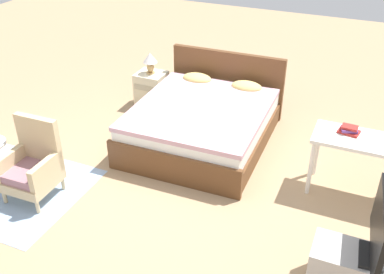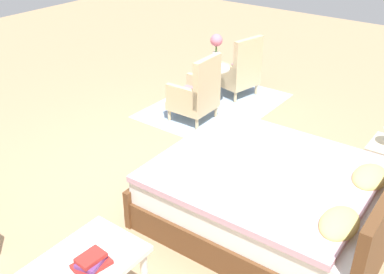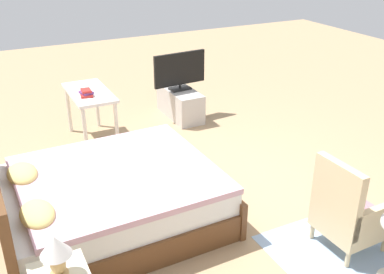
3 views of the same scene
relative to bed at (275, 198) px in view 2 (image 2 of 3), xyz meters
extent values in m
plane|color=#A38460|center=(0.06, -1.13, -0.30)|extent=(16.00, 16.00, 0.00)
cube|color=#8EA8C6|center=(-1.87, -1.94, -0.29)|extent=(2.10, 1.50, 0.01)
cube|color=brown|center=(0.00, -0.05, -0.16)|extent=(1.74, 2.14, 0.28)
cube|color=white|center=(0.00, -0.05, 0.10)|extent=(1.67, 2.06, 0.24)
cube|color=#CC9EAD|center=(0.00, -0.13, 0.25)|extent=(1.72, 1.89, 0.06)
cube|color=brown|center=(0.02, -1.07, -0.10)|extent=(1.73, 0.10, 0.40)
ellipsoid|color=#DBC670|center=(-0.40, 0.68, 0.29)|extent=(0.45, 0.29, 0.14)
ellipsoid|color=#DBC670|center=(0.37, 0.70, 0.29)|extent=(0.45, 0.29, 0.14)
cylinder|color=#CCB284|center=(-2.70, -2.11, -0.21)|extent=(0.04, 0.04, 0.16)
cylinder|color=#CCB284|center=(-2.25, -2.21, -0.21)|extent=(0.04, 0.04, 0.16)
cylinder|color=#CCB284|center=(-2.60, -1.66, -0.21)|extent=(0.04, 0.04, 0.16)
cylinder|color=#CCB284|center=(-2.15, -1.76, -0.21)|extent=(0.04, 0.04, 0.16)
cube|color=#CCB284|center=(-2.42, -1.94, -0.07)|extent=(0.64, 0.64, 0.12)
cube|color=gray|center=(-2.42, -1.94, 0.04)|extent=(0.59, 0.59, 0.10)
cube|color=#CCB284|center=(-2.37, -1.71, 0.31)|extent=(0.54, 0.19, 0.64)
cube|color=#CCB284|center=(-2.65, -1.89, 0.12)|extent=(0.18, 0.52, 0.26)
cube|color=#CCB284|center=(-2.19, -1.99, 0.12)|extent=(0.18, 0.52, 0.26)
cylinder|color=#CCB284|center=(-1.55, -2.17, -0.21)|extent=(0.04, 0.04, 0.16)
cylinder|color=#CCB284|center=(-1.09, -2.16, -0.21)|extent=(0.04, 0.04, 0.16)
cylinder|color=#CCB284|center=(-1.56, -1.71, -0.21)|extent=(0.04, 0.04, 0.16)
cylinder|color=#CCB284|center=(-1.10, -1.70, -0.21)|extent=(0.04, 0.04, 0.16)
cube|color=#CCB284|center=(-1.33, -1.94, -0.07)|extent=(0.55, 0.55, 0.12)
cube|color=gray|center=(-1.33, -1.94, 0.04)|extent=(0.51, 0.51, 0.10)
cube|color=#CCB284|center=(-1.33, -1.71, 0.31)|extent=(0.54, 0.09, 0.64)
cube|color=#CCB284|center=(-1.56, -1.94, 0.12)|extent=(0.08, 0.51, 0.26)
cube|color=#CCB284|center=(-1.09, -1.93, 0.12)|extent=(0.08, 0.51, 0.26)
cylinder|color=beige|center=(-1.87, -1.94, -0.29)|extent=(0.28, 0.28, 0.03)
cylinder|color=beige|center=(-1.87, -1.94, 0.00)|extent=(0.06, 0.06, 0.54)
cylinder|color=beige|center=(-1.87, -1.94, 0.28)|extent=(0.40, 0.40, 0.02)
cylinder|color=silver|center=(-1.87, -1.94, 0.40)|extent=(0.11, 0.11, 0.22)
cylinder|color=#477538|center=(-1.87, -1.94, 0.56)|extent=(0.02, 0.02, 0.10)
sphere|color=#DB7084|center=(-1.87, -1.94, 0.68)|extent=(0.17, 0.17, 0.17)
cube|color=#B3AB8E|center=(-1.16, 0.46, 0.09)|extent=(0.37, 0.01, 0.09)
cylinder|color=silver|center=(1.56, -0.62, 0.05)|extent=(0.05, 0.05, 0.70)
cube|color=#AD2823|center=(1.87, -0.34, 0.45)|extent=(0.25, 0.19, 0.03)
cube|color=#66387A|center=(1.87, -0.34, 0.48)|extent=(0.20, 0.17, 0.03)
cube|color=#AD2823|center=(1.87, -0.34, 0.51)|extent=(0.18, 0.13, 0.03)
camera|label=1|loc=(1.98, -4.99, 2.98)|focal=42.00mm
camera|label=2|loc=(3.15, 1.39, 2.49)|focal=42.00mm
camera|label=3|loc=(-3.74, 0.93, 2.45)|focal=42.00mm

